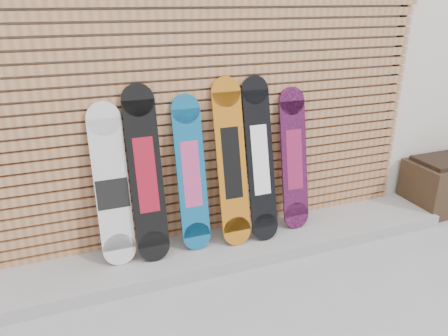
{
  "coord_description": "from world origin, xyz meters",
  "views": [
    {
      "loc": [
        -1.49,
        -2.71,
        2.31
      ],
      "look_at": [
        -0.16,
        0.75,
        0.85
      ],
      "focal_mm": 35.0,
      "sensor_mm": 36.0,
      "label": 1
    }
  ],
  "objects_px": {
    "snowboard_0": "(112,187)",
    "snowboard_2": "(191,174)",
    "snowboard_3": "(231,163)",
    "snowboard_4": "(260,160)",
    "snowboard_5": "(294,160)",
    "snowboard_1": "(146,175)"
  },
  "relations": [
    {
      "from": "snowboard_0",
      "to": "snowboard_2",
      "type": "relative_size",
      "value": 1.0
    },
    {
      "from": "snowboard_3",
      "to": "snowboard_4",
      "type": "height_order",
      "value": "snowboard_3"
    },
    {
      "from": "snowboard_0",
      "to": "snowboard_5",
      "type": "relative_size",
      "value": 1.0
    },
    {
      "from": "snowboard_5",
      "to": "snowboard_2",
      "type": "bearing_deg",
      "value": -179.43
    },
    {
      "from": "snowboard_0",
      "to": "snowboard_2",
      "type": "distance_m",
      "value": 0.7
    },
    {
      "from": "snowboard_1",
      "to": "snowboard_5",
      "type": "bearing_deg",
      "value": 1.29
    },
    {
      "from": "snowboard_1",
      "to": "snowboard_4",
      "type": "relative_size",
      "value": 1.0
    },
    {
      "from": "snowboard_0",
      "to": "snowboard_3",
      "type": "height_order",
      "value": "snowboard_3"
    },
    {
      "from": "snowboard_2",
      "to": "snowboard_3",
      "type": "xyz_separation_m",
      "value": [
        0.38,
        -0.03,
        0.07
      ]
    },
    {
      "from": "snowboard_3",
      "to": "snowboard_5",
      "type": "relative_size",
      "value": 1.1
    },
    {
      "from": "snowboard_3",
      "to": "snowboard_1",
      "type": "bearing_deg",
      "value": 179.48
    },
    {
      "from": "snowboard_5",
      "to": "snowboard_0",
      "type": "bearing_deg",
      "value": -179.74
    },
    {
      "from": "snowboard_3",
      "to": "snowboard_0",
      "type": "bearing_deg",
      "value": 178.29
    },
    {
      "from": "snowboard_5",
      "to": "snowboard_1",
      "type": "bearing_deg",
      "value": -178.71
    },
    {
      "from": "snowboard_0",
      "to": "snowboard_4",
      "type": "relative_size",
      "value": 0.92
    },
    {
      "from": "snowboard_2",
      "to": "snowboard_4",
      "type": "xyz_separation_m",
      "value": [
        0.66,
        -0.04,
        0.06
      ]
    },
    {
      "from": "snowboard_2",
      "to": "snowboard_4",
      "type": "height_order",
      "value": "snowboard_4"
    },
    {
      "from": "snowboard_2",
      "to": "snowboard_4",
      "type": "distance_m",
      "value": 0.67
    },
    {
      "from": "snowboard_1",
      "to": "snowboard_3",
      "type": "relative_size",
      "value": 0.99
    },
    {
      "from": "snowboard_1",
      "to": "snowboard_5",
      "type": "xyz_separation_m",
      "value": [
        1.47,
        0.03,
        -0.07
      ]
    },
    {
      "from": "snowboard_2",
      "to": "snowboard_5",
      "type": "xyz_separation_m",
      "value": [
        1.06,
        0.01,
        -0.01
      ]
    },
    {
      "from": "snowboard_1",
      "to": "snowboard_5",
      "type": "distance_m",
      "value": 1.47
    }
  ]
}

